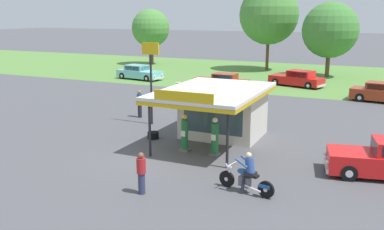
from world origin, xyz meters
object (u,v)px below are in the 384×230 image
(parked_car_back_row_right, at_px, (297,79))
(bystander_standing_back_lot, at_px, (178,93))
(gas_pump_offside, at_px, (215,138))
(parked_car_back_row_centre, at_px, (139,73))
(parked_car_second_row_spare, at_px, (221,82))
(gas_pump_nearside, at_px, (185,134))
(bystander_leaning_by_kiosk, at_px, (140,103))
(motorcycle_with_rider, at_px, (247,176))
(bystander_admiring_sedan, at_px, (141,172))
(bystander_chatting_near_pumps, at_px, (208,94))
(spare_tire_stack, at_px, (153,135))
(roadside_pole_sign, at_px, (151,69))

(parked_car_back_row_right, distance_m, bystander_standing_back_lot, 13.69)
(gas_pump_offside, xyz_separation_m, parked_car_back_row_centre, (-15.92, 19.25, -0.16))
(parked_car_second_row_spare, bearing_deg, parked_car_back_row_centre, 166.27)
(parked_car_second_row_spare, bearing_deg, gas_pump_nearside, -75.25)
(bystander_leaning_by_kiosk, xyz_separation_m, bystander_standing_back_lot, (0.57, 4.41, -0.03))
(motorcycle_with_rider, bearing_deg, gas_pump_nearside, 140.25)
(parked_car_second_row_spare, xyz_separation_m, bystander_admiring_sedan, (5.17, -22.08, 0.16))
(parked_car_back_row_right, bearing_deg, bystander_chatting_near_pumps, -109.23)
(bystander_admiring_sedan, xyz_separation_m, spare_tire_stack, (-3.18, 6.44, -0.66))
(bystander_leaning_by_kiosk, xyz_separation_m, bystander_admiring_sedan, (6.34, -10.29, -0.11))
(spare_tire_stack, bearing_deg, bystander_chatting_near_pumps, 92.62)
(gas_pump_nearside, bearing_deg, bystander_leaning_by_kiosk, 138.07)
(gas_pump_nearside, bearing_deg, roadside_pole_sign, 136.31)
(gas_pump_offside, bearing_deg, bystander_chatting_near_pumps, 114.13)
(parked_car_back_row_centre, height_order, bystander_standing_back_lot, bystander_standing_back_lot)
(gas_pump_nearside, xyz_separation_m, bystander_chatting_near_pumps, (-2.83, 9.83, 0.09))
(gas_pump_offside, bearing_deg, parked_car_back_row_centre, 129.59)
(gas_pump_nearside, distance_m, parked_car_second_row_spare, 17.40)
(gas_pump_nearside, distance_m, bystander_chatting_near_pumps, 10.24)
(gas_pump_nearside, bearing_deg, motorcycle_with_rider, -39.75)
(gas_pump_nearside, relative_size, parked_car_back_row_centre, 0.36)
(bystander_standing_back_lot, bearing_deg, bystander_chatting_near_pumps, 10.05)
(roadside_pole_sign, distance_m, spare_tire_stack, 4.44)
(motorcycle_with_rider, height_order, parked_car_second_row_spare, motorcycle_with_rider)
(bystander_leaning_by_kiosk, height_order, spare_tire_stack, bystander_leaning_by_kiosk)
(motorcycle_with_rider, bearing_deg, bystander_chatting_near_pumps, 117.91)
(motorcycle_with_rider, bearing_deg, bystander_standing_back_lot, 125.56)
(roadside_pole_sign, height_order, spare_tire_stack, roadside_pole_sign)
(parked_car_back_row_centre, height_order, spare_tire_stack, parked_car_back_row_centre)
(motorcycle_with_rider, relative_size, bystander_admiring_sedan, 1.43)
(bystander_admiring_sedan, bearing_deg, parked_car_second_row_spare, 103.17)
(gas_pump_nearside, relative_size, parked_car_second_row_spare, 0.36)
(bystander_leaning_by_kiosk, xyz_separation_m, roadside_pole_sign, (1.56, -1.17, 2.39))
(gas_pump_nearside, distance_m, gas_pump_offside, 1.57)
(gas_pump_offside, xyz_separation_m, bystander_standing_back_lot, (-6.60, 9.45, 0.09))
(bystander_admiring_sedan, height_order, roadside_pole_sign, roadside_pole_sign)
(bystander_admiring_sedan, xyz_separation_m, roadside_pole_sign, (-4.78, 9.12, 2.50))
(parked_car_back_row_centre, xyz_separation_m, bystander_standing_back_lot, (9.31, -9.80, 0.25))
(parked_car_back_row_right, xyz_separation_m, spare_tire_stack, (-3.71, -20.41, -0.50))
(gas_pump_nearside, relative_size, bystander_admiring_sedan, 1.15)
(parked_car_second_row_spare, distance_m, spare_tire_stack, 15.78)
(parked_car_back_row_centre, distance_m, spare_tire_stack, 21.64)
(gas_pump_offside, distance_m, bystander_leaning_by_kiosk, 8.76)
(bystander_leaning_by_kiosk, height_order, bystander_standing_back_lot, bystander_leaning_by_kiosk)
(motorcycle_with_rider, bearing_deg, parked_car_second_row_spare, 113.08)
(parked_car_second_row_spare, bearing_deg, roadside_pole_sign, -88.28)
(spare_tire_stack, bearing_deg, gas_pump_nearside, -25.86)
(bystander_chatting_near_pumps, xyz_separation_m, spare_tire_stack, (0.40, -8.65, -0.74))
(parked_car_back_row_centre, bearing_deg, roadside_pole_sign, -56.19)
(parked_car_back_row_centre, xyz_separation_m, bystander_leaning_by_kiosk, (8.74, -14.22, 0.27))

